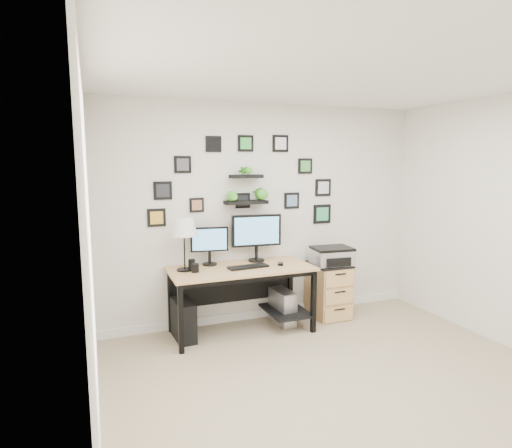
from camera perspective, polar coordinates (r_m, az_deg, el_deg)
name	(u,v)px	position (r m, az deg, el deg)	size (l,w,h in m)	color
room	(267,312)	(5.46, 1.46, -11.69)	(4.00, 4.00, 4.00)	tan
desk	(244,277)	(4.86, -1.67, -7.11)	(1.60, 0.70, 0.75)	tan
monitor_left	(209,243)	(4.87, -6.22, -2.53)	(0.43, 0.19, 0.44)	black
monitor_right	(257,234)	(5.01, 0.07, -1.31)	(0.60, 0.21, 0.55)	black
keyboard	(248,267)	(4.76, -1.05, -5.73)	(0.45, 0.14, 0.02)	black
mouse	(281,264)	(4.89, 3.29, -5.34)	(0.06, 0.09, 0.03)	black
table_lamp	(184,228)	(4.63, -9.59, -0.53)	(0.28, 0.28, 0.58)	black
mug	(195,268)	(4.61, -8.12, -5.82)	(0.08, 0.08, 0.09)	black
pen_cup	(192,264)	(4.80, -8.57, -5.25)	(0.08, 0.08, 0.10)	black
pc_tower_black	(183,320)	(4.82, -9.65, -12.52)	(0.19, 0.43, 0.43)	black
pc_tower_grey	(283,307)	(5.19, 3.57, -10.98)	(0.21, 0.42, 0.41)	gray
file_cabinet	(328,290)	(5.46, 9.64, -8.66)	(0.43, 0.53, 0.67)	tan
printer	(332,256)	(5.33, 10.10, -4.19)	(0.49, 0.41, 0.21)	silver
wall_decor	(249,185)	(5.00, -0.96, 5.21)	(2.30, 0.18, 1.10)	black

